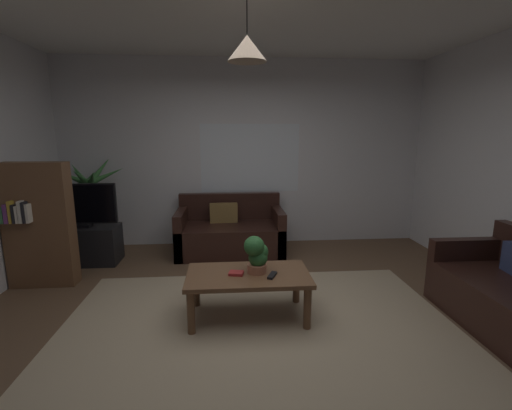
{
  "coord_description": "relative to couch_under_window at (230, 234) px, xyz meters",
  "views": [
    {
      "loc": [
        -0.26,
        -2.91,
        1.71
      ],
      "look_at": [
        0.0,
        0.3,
        1.05
      ],
      "focal_mm": 24.89,
      "sensor_mm": 36.0,
      "label": 1
    }
  ],
  "objects": [
    {
      "name": "coffee_table",
      "position": [
        0.15,
        -1.87,
        0.09
      ],
      "size": [
        1.13,
        0.63,
        0.43
      ],
      "color": "brown",
      "rests_on": "ground"
    },
    {
      "name": "tv",
      "position": [
        -1.94,
        -0.3,
        0.52
      ],
      "size": [
        0.93,
        0.16,
        0.57
      ],
      "color": "black",
      "rests_on": "tv_stand"
    },
    {
      "name": "remote_on_table_0",
      "position": [
        0.23,
        -1.81,
        0.17
      ],
      "size": [
        0.16,
        0.13,
        0.02
      ],
      "primitive_type": "cube",
      "rotation": [
        0.0,
        0.0,
        4.13
      ],
      "color": "black",
      "rests_on": "coffee_table"
    },
    {
      "name": "wall_back",
      "position": [
        0.24,
        0.5,
        1.12
      ],
      "size": [
        5.57,
        0.06,
        2.79
      ],
      "primitive_type": "cube",
      "color": "silver",
      "rests_on": "ground"
    },
    {
      "name": "floor",
      "position": [
        0.24,
        -2.04,
        -0.29
      ],
      "size": [
        5.45,
        5.02,
        0.02
      ],
      "primitive_type": "cube",
      "color": "brown",
      "rests_on": "ground"
    },
    {
      "name": "window_pane",
      "position": [
        0.32,
        0.47,
        1.05
      ],
      "size": [
        1.49,
        0.01,
        1.02
      ],
      "primitive_type": "cube",
      "color": "white"
    },
    {
      "name": "rug",
      "position": [
        0.24,
        -2.24,
        -0.27
      ],
      "size": [
        3.54,
        2.76,
        0.01
      ],
      "primitive_type": "cube",
      "color": "tan",
      "rests_on": "ground"
    },
    {
      "name": "couch_under_window",
      "position": [
        0.0,
        0.0,
        0.0
      ],
      "size": [
        1.5,
        0.81,
        0.82
      ],
      "color": "black",
      "rests_on": "ground"
    },
    {
      "name": "tv_stand",
      "position": [
        -1.94,
        -0.28,
        -0.03
      ],
      "size": [
        0.9,
        0.44,
        0.5
      ],
      "primitive_type": "cube",
      "color": "black",
      "rests_on": "ground"
    },
    {
      "name": "pendant_lamp",
      "position": [
        0.15,
        -1.87,
        2.11
      ],
      "size": [
        0.33,
        0.33,
        0.51
      ],
      "color": "black"
    },
    {
      "name": "potted_plant_on_table",
      "position": [
        0.24,
        -1.85,
        0.34
      ],
      "size": [
        0.23,
        0.22,
        0.35
      ],
      "color": "#B77051",
      "rests_on": "coffee_table"
    },
    {
      "name": "remote_on_table_1",
      "position": [
        0.37,
        -1.96,
        0.17
      ],
      "size": [
        0.11,
        0.17,
        0.02
      ],
      "primitive_type": "cube",
      "rotation": [
        0.0,
        0.0,
        5.88
      ],
      "color": "black",
      "rests_on": "coffee_table"
    },
    {
      "name": "bookshelf_corner",
      "position": [
        -2.12,
        -0.96,
        0.43
      ],
      "size": [
        0.7,
        0.31,
        1.4
      ],
      "color": "brown",
      "rests_on": "ground"
    },
    {
      "name": "potted_palm_corner",
      "position": [
        -1.97,
        0.15,
        0.37
      ],
      "size": [
        0.88,
        0.82,
        1.41
      ],
      "color": "#B77051",
      "rests_on": "ground"
    },
    {
      "name": "book_on_table_0",
      "position": [
        0.04,
        -1.89,
        0.17
      ],
      "size": [
        0.15,
        0.12,
        0.03
      ],
      "primitive_type": "cube",
      "rotation": [
        0.0,
        0.0,
        -0.21
      ],
      "color": "#B22D2D",
      "rests_on": "coffee_table"
    }
  ]
}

